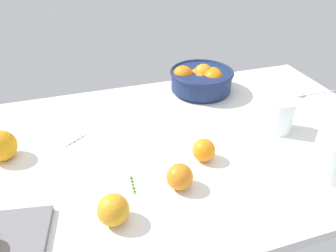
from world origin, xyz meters
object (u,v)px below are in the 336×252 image
Objects in this scene: juice_glass at (279,117)px; loose_orange_2 at (113,210)px; spoon at (311,94)px; juice_pitcher at (336,155)px; fruit_bowl at (201,79)px; loose_orange_1 at (180,177)px; loose_orange_0 at (204,150)px; loose_orange_3 at (1,146)px.

loose_orange_2 is (-56.35, -21.39, -1.23)cm from juice_glass.
spoon is (26.58, 17.02, -4.45)cm from juice_glass.
loose_orange_2 is at bearing 178.53° from juice_pitcher.
fruit_bowl is 54.96cm from loose_orange_1.
loose_orange_0 is at bearing -166.33° from juice_glass.
juice_glass reaches higher than loose_orange_3.
juice_glass reaches higher than loose_orange_0.
fruit_bowl is 1.44× the size of juice_pitcher.
juice_pitcher is 41.21cm from loose_orange_1.
juice_glass is at bearing 94.58° from juice_pitcher.
loose_orange_1 reaches higher than spoon.
juice_pitcher is 0.96× the size of spoon.
juice_pitcher reaches higher than loose_orange_3.
loose_orange_0 is at bearing -156.48° from spoon.
fruit_bowl reaches higher than loose_orange_2.
fruit_bowl is 42.48cm from spoon.
loose_orange_1 is 50.98cm from loose_orange_3.
fruit_bowl is 3.58× the size of loose_orange_1.
spoon is (24.74, 39.90, -5.71)cm from juice_pitcher.
loose_orange_0 is (-28.41, -6.91, -1.65)cm from juice_glass.
loose_orange_1 is (-38.60, -15.43, -1.47)cm from juice_glass.
loose_orange_1 is (-40.44, 7.45, -2.74)cm from juice_pitcher.
fruit_bowl is at bearing 104.44° from juice_pitcher.
loose_orange_1 is at bearing -140.11° from loose_orange_0.
loose_orange_0 reaches higher than spoon.
juice_pitcher is 2.62× the size of loose_orange_0.
juice_glass is at bearing 21.79° from loose_orange_1.
juice_glass is 31.87cm from spoon.
juice_pitcher is 34.32cm from loose_orange_0.
spoon is (54.98, 23.93, -2.80)cm from loose_orange_0.
fruit_bowl is 3.35× the size of loose_orange_2.
loose_orange_3 is (-82.17, 11.01, -0.52)cm from juice_glass.
juice_glass is at bearing 20.79° from loose_orange_2.
fruit_bowl reaches higher than loose_orange_0.
loose_orange_3 is 0.50× the size of spoon.
juice_glass is 60.28cm from loose_orange_2.
juice_pitcher reaches higher than loose_orange_1.
loose_orange_3 reaches higher than loose_orange_2.
fruit_bowl is 69.79cm from loose_orange_2.
loose_orange_0 is 0.74× the size of loose_orange_3.
juice_glass is at bearing -147.37° from spoon.
juice_glass is at bearing -69.15° from fruit_bowl.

